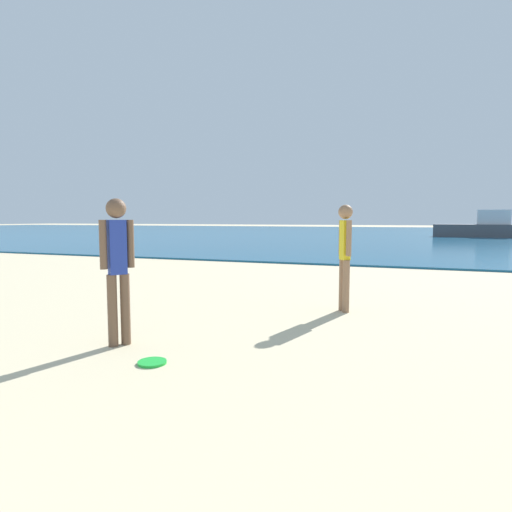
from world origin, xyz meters
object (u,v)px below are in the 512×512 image
object	(u,v)px
frisbee	(152,362)
boat_far	(480,228)
person_standing	(118,263)
person_distant	(345,251)

from	to	relation	value
frisbee	boat_far	distance (m)	32.44
person_standing	person_distant	distance (m)	3.35
person_standing	person_distant	size ratio (longest dim) A/B	1.01
person_standing	frisbee	size ratio (longest dim) A/B	5.82
person_distant	frisbee	bearing A→B (deg)	-55.52
person_standing	frisbee	distance (m)	1.21
person_standing	boat_far	world-z (taller)	boat_far
frisbee	boat_far	xyz separation A→B (m)	(6.94, 31.69, 0.74)
person_standing	boat_far	xyz separation A→B (m)	(7.63, 31.29, -0.18)
frisbee	boat_far	bearing A→B (deg)	77.65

